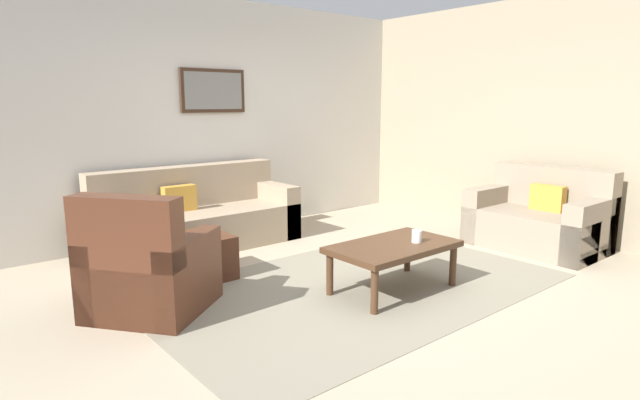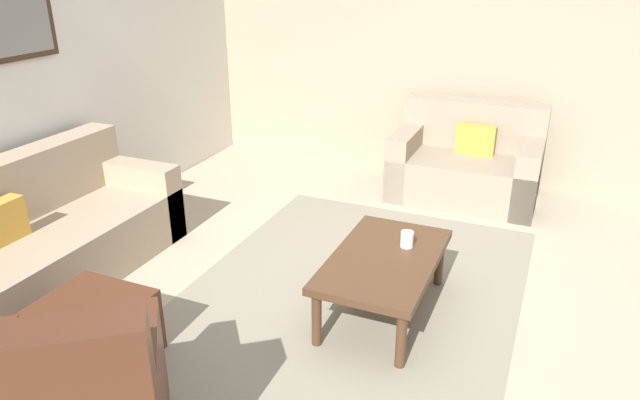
% 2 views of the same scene
% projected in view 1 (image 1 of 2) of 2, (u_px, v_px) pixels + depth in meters
% --- Properties ---
extents(ground_plane, '(8.00, 8.00, 0.00)m').
position_uv_depth(ground_plane, '(356.00, 287.00, 4.52)').
color(ground_plane, tan).
extents(rear_partition, '(6.00, 0.12, 2.80)m').
position_uv_depth(rear_partition, '(208.00, 118.00, 6.22)').
color(rear_partition, silver).
rests_on(rear_partition, ground_plane).
extents(stone_feature_panel, '(0.12, 5.20, 2.80)m').
position_uv_depth(stone_feature_panel, '(540.00, 118.00, 6.15)').
color(stone_feature_panel, gray).
rests_on(stone_feature_panel, ground_plane).
extents(area_rug, '(3.57, 2.20, 0.01)m').
position_uv_depth(area_rug, '(356.00, 286.00, 4.52)').
color(area_rug, gray).
rests_on(area_rug, ground_plane).
extents(couch_main, '(2.18, 0.85, 0.88)m').
position_uv_depth(couch_main, '(195.00, 219.00, 5.77)').
color(couch_main, gray).
rests_on(couch_main, ground_plane).
extents(couch_loveseat, '(0.88, 1.34, 0.88)m').
position_uv_depth(couch_loveseat, '(540.00, 220.00, 5.72)').
color(couch_loveseat, gray).
rests_on(couch_loveseat, ground_plane).
extents(armchair_leather, '(1.12, 1.12, 0.95)m').
position_uv_depth(armchair_leather, '(147.00, 275.00, 3.89)').
color(armchair_leather, '#4C2819').
rests_on(armchair_leather, ground_plane).
extents(ottoman, '(0.56, 0.56, 0.40)m').
position_uv_depth(ottoman, '(197.00, 257.00, 4.70)').
color(ottoman, '#4C2819').
rests_on(ottoman, ground_plane).
extents(coffee_table, '(1.10, 0.64, 0.41)m').
position_uv_depth(coffee_table, '(393.00, 250.00, 4.38)').
color(coffee_table, '#472D1C').
rests_on(coffee_table, ground_plane).
extents(cup, '(0.08, 0.08, 0.11)m').
position_uv_depth(cup, '(417.00, 236.00, 4.41)').
color(cup, white).
rests_on(cup, coffee_table).
extents(framed_artwork, '(0.83, 0.04, 0.51)m').
position_uv_depth(framed_artwork, '(213.00, 91.00, 6.12)').
color(framed_artwork, '#382316').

